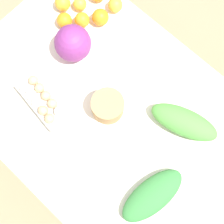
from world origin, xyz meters
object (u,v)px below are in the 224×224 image
object	(u,v)px
orange_0	(100,17)
orange_2	(82,20)
greens_bunch_chard	(184,122)
paper_bag	(108,106)
orange_3	(80,4)
cabbage_purple	(73,43)
orange_6	(63,3)
greens_bunch_dandelion	(152,195)
egg_carton	(43,101)
orange_4	(64,21)
orange_5	(115,5)

from	to	relation	value
orange_0	orange_2	world-z (taller)	orange_0
greens_bunch_chard	orange_0	size ratio (longest dim) A/B	3.75
paper_bag	orange_2	xyz separation A→B (m)	(0.38, -0.23, -0.01)
orange_2	orange_3	distance (m)	0.09
cabbage_purple	orange_6	distance (m)	0.25
orange_0	orange_3	size ratio (longest dim) A/B	1.23
greens_bunch_chard	orange_0	distance (m)	0.62
paper_bag	orange_3	bearing A→B (deg)	-31.83
greens_bunch_dandelion	orange_2	size ratio (longest dim) A/B	4.15
orange_0	orange_3	distance (m)	0.13
orange_2	greens_bunch_dandelion	bearing A→B (deg)	153.96
egg_carton	paper_bag	size ratio (longest dim) A/B	1.96
orange_0	orange_4	size ratio (longest dim) A/B	1.09
greens_bunch_dandelion	orange_5	xyz separation A→B (m)	(0.71, -0.54, 0.00)
greens_bunch_dandelion	orange_4	distance (m)	0.89
orange_3	orange_4	size ratio (longest dim) A/B	0.88
egg_carton	orange_2	distance (m)	0.43
orange_0	orange_5	size ratio (longest dim) A/B	1.14
orange_3	greens_bunch_dandelion	bearing A→B (deg)	152.85
cabbage_purple	orange_0	xyz separation A→B (m)	(0.02, -0.20, -0.04)
greens_bunch_chard	orange_2	bearing A→B (deg)	-4.80
egg_carton	orange_0	xyz separation A→B (m)	(0.10, -0.47, -0.00)
greens_bunch_chard	orange_2	size ratio (longest dim) A/B	4.20
orange_3	orange_5	xyz separation A→B (m)	(-0.13, -0.11, 0.00)
cabbage_purple	orange_0	size ratio (longest dim) A/B	2.07
greens_bunch_chard	paper_bag	bearing A→B (deg)	30.71
greens_bunch_dandelion	greens_bunch_chard	distance (m)	0.34
orange_2	orange_6	xyz separation A→B (m)	(0.13, 0.00, 0.00)
paper_bag	orange_0	distance (m)	0.44
orange_0	orange_4	distance (m)	0.17
greens_bunch_chard	orange_2	distance (m)	0.67
orange_4	orange_6	xyz separation A→B (m)	(0.07, -0.06, 0.00)
paper_bag	orange_4	bearing A→B (deg)	-20.66
greens_bunch_dandelion	paper_bag	bearing A→B (deg)	-21.16
paper_bag	orange_3	world-z (taller)	paper_bag
paper_bag	orange_2	world-z (taller)	paper_bag
orange_0	orange_6	world-z (taller)	orange_0
orange_6	orange_2	bearing A→B (deg)	-179.88
egg_carton	orange_2	size ratio (longest dim) A/B	3.89
greens_bunch_chard	orange_4	bearing A→B (deg)	0.31
paper_bag	greens_bunch_chard	world-z (taller)	paper_bag
orange_0	orange_2	bearing A→B (deg)	50.32
egg_carton	orange_6	bearing A→B (deg)	132.34
greens_bunch_dandelion	orange_0	bearing A→B (deg)	-31.81
greens_bunch_dandelion	orange_0	world-z (taller)	orange_0
paper_bag	orange_3	size ratio (longest dim) A/B	2.17
greens_bunch_chard	orange_6	size ratio (longest dim) A/B	3.94
egg_carton	greens_bunch_dandelion	world-z (taller)	egg_carton
orange_0	orange_5	distance (m)	0.10
cabbage_purple	orange_6	xyz separation A→B (m)	(0.21, -0.13, -0.05)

